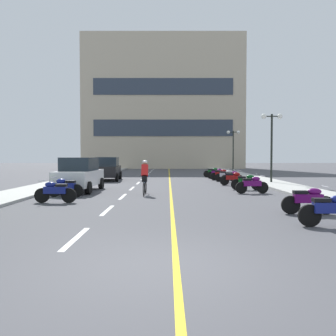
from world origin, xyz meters
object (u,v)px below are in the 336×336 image
at_px(parked_car_near, 80,174).
at_px(cyclist_rider, 146,177).
at_px(motorcycle_2, 56,191).
at_px(motorcycle_9, 222,174).
at_px(motorcycle_8, 227,175).
at_px(motorcycle_11, 214,172).
at_px(motorcycle_5, 247,182).
at_px(motorcycle_7, 233,177).
at_px(motorcycle_10, 218,173).
at_px(parked_car_mid, 108,169).
at_px(street_lamp_far, 234,141).
at_px(motorcycle_1, 309,200).
at_px(motorcycle_6, 234,178).
at_px(motorcycle_4, 253,184).
at_px(street_lamp_mid, 273,131).
at_px(motorcycle_3, 66,187).
at_px(motorcycle_0, 332,209).

xyz_separation_m(parked_car_near, cyclist_rider, (3.62, -1.64, -0.03)).
relative_size(motorcycle_2, motorcycle_9, 1.00).
relative_size(motorcycle_8, motorcycle_11, 0.96).
distance_m(motorcycle_2, cyclist_rider, 4.47).
bearing_deg(motorcycle_5, motorcycle_7, 89.16).
bearing_deg(parked_car_near, motorcycle_10, 48.90).
height_order(parked_car_mid, motorcycle_8, parked_car_mid).
bearing_deg(parked_car_near, street_lamp_far, 58.20).
bearing_deg(motorcycle_1, parked_car_near, 142.37).
distance_m(motorcycle_6, motorcycle_8, 3.21).
height_order(motorcycle_4, motorcycle_11, same).
bearing_deg(street_lamp_mid, motorcycle_7, 174.82).
distance_m(motorcycle_3, motorcycle_11, 17.13).
bearing_deg(motorcycle_5, motorcycle_3, -160.29).
distance_m(motorcycle_1, motorcycle_4, 6.10).
height_order(motorcycle_1, motorcycle_3, same).
height_order(parked_car_near, motorcycle_6, parked_car_near).
bearing_deg(motorcycle_0, motorcycle_9, 90.48).
xyz_separation_m(motorcycle_0, motorcycle_4, (-0.08, 8.06, 0.00)).
relative_size(motorcycle_9, motorcycle_11, 1.00).
distance_m(street_lamp_far, motorcycle_8, 13.27).
xyz_separation_m(motorcycle_5, motorcycle_6, (-0.18, 2.85, 0.00)).
xyz_separation_m(motorcycle_5, cyclist_rider, (-5.52, -2.34, 0.41)).
bearing_deg(motorcycle_4, motorcycle_6, 90.56).
xyz_separation_m(motorcycle_10, cyclist_rider, (-5.27, -11.83, 0.41)).
height_order(street_lamp_mid, motorcycle_4, street_lamp_mid).
relative_size(parked_car_near, motorcycle_1, 2.49).
bearing_deg(parked_car_near, motorcycle_7, 30.13).
bearing_deg(motorcycle_5, motorcycle_6, 93.65).
relative_size(parked_car_near, motorcycle_2, 2.49).
xyz_separation_m(motorcycle_2, cyclist_rider, (3.42, 2.85, 0.41)).
xyz_separation_m(parked_car_mid, motorcycle_8, (9.03, -1.51, -0.44)).
relative_size(motorcycle_1, motorcycle_6, 1.02).
height_order(street_lamp_mid, cyclist_rider, street_lamp_mid).
xyz_separation_m(parked_car_near, motorcycle_5, (9.14, 0.71, -0.44)).
bearing_deg(street_lamp_mid, parked_car_mid, 164.96).
bearing_deg(parked_car_mid, motorcycle_9, 0.80).
height_order(motorcycle_0, motorcycle_9, same).
xyz_separation_m(motorcycle_9, cyclist_rider, (-5.32, -10.05, 0.41)).
distance_m(motorcycle_3, motorcycle_9, 14.15).
bearing_deg(motorcycle_7, motorcycle_6, -97.98).
bearing_deg(motorcycle_9, motorcycle_10, 91.53).
xyz_separation_m(motorcycle_4, motorcycle_10, (-0.12, 11.26, 0.00)).
xyz_separation_m(motorcycle_8, motorcycle_10, (-0.16, 3.42, 0.00)).
height_order(motorcycle_1, motorcycle_6, same).
bearing_deg(motorcycle_4, motorcycle_3, -170.56).
xyz_separation_m(motorcycle_6, motorcycle_9, (-0.02, 4.85, 0.00)).
bearing_deg(motorcycle_9, parked_car_near, -136.74).
bearing_deg(motorcycle_6, street_lamp_far, 79.12).
height_order(motorcycle_3, motorcycle_8, same).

